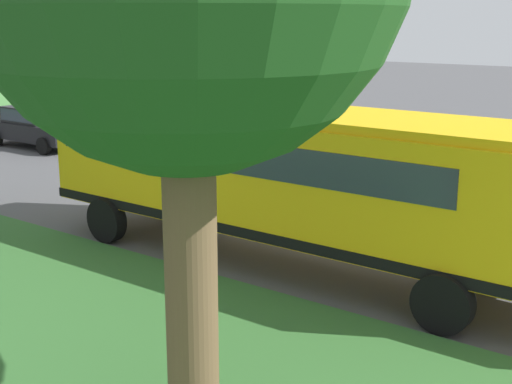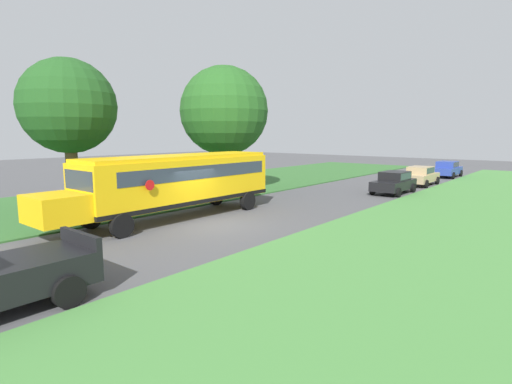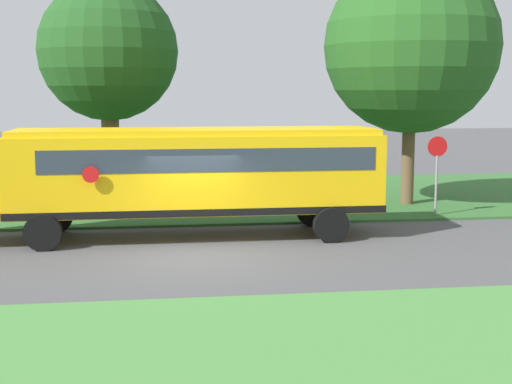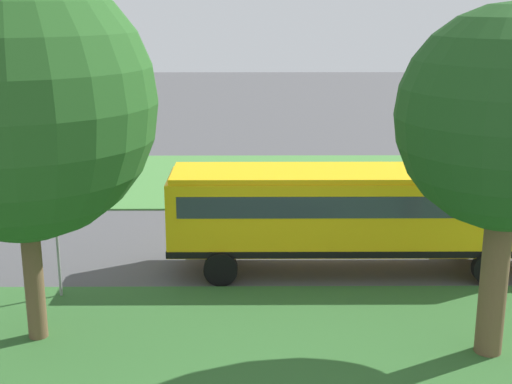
% 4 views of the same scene
% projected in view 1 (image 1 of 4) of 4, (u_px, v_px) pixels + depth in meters
% --- Properties ---
extents(ground_plane, '(120.00, 120.00, 0.00)m').
position_uv_depth(ground_plane, '(340.00, 233.00, 16.57)').
color(ground_plane, '#4C4C4F').
extents(grass_far_side, '(10.00, 80.00, 0.07)m').
position_uv_depth(grass_far_side, '(479.00, 168.00, 23.54)').
color(grass_far_side, '#47843D').
rests_on(grass_far_side, ground).
extents(school_bus, '(2.85, 12.42, 3.16)m').
position_uv_depth(school_bus, '(285.00, 171.00, 14.16)').
color(school_bus, yellow).
rests_on(school_bus, ground).
extents(car_black_nearest, '(2.02, 4.40, 1.56)m').
position_uv_depth(car_black_nearest, '(37.00, 124.00, 27.41)').
color(car_black_nearest, black).
rests_on(car_black_nearest, ground).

